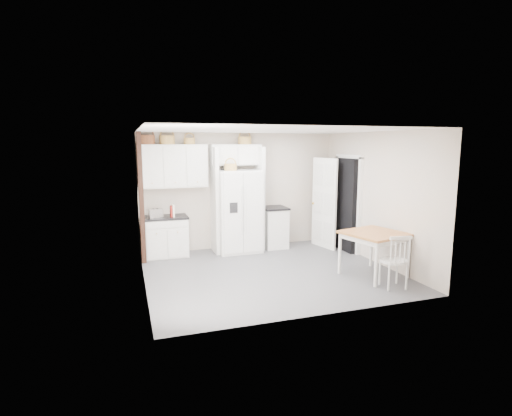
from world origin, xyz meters
name	(u,v)px	position (x,y,z in m)	size (l,w,h in m)	color
floor	(270,272)	(0.00, 0.00, 0.00)	(4.50, 4.50, 0.00)	#4D4D56
ceiling	(271,130)	(0.00, 0.00, 2.60)	(4.50, 4.50, 0.00)	white
wall_back	(240,191)	(0.00, 2.00, 1.30)	(4.50, 4.50, 0.00)	#B0AAA4
wall_left	(142,209)	(-2.25, 0.00, 1.30)	(4.00, 4.00, 0.00)	#B0AAA4
wall_right	(377,198)	(2.25, 0.00, 1.30)	(4.00, 4.00, 0.00)	#B0AAA4
refrigerator	(238,211)	(-0.15, 1.62, 0.90)	(0.93, 0.75, 1.80)	white
base_cab_left	(166,237)	(-1.72, 1.70, 0.41)	(0.88, 0.56, 0.82)	silver
base_cab_right	(274,228)	(0.72, 1.70, 0.45)	(0.51, 0.61, 0.90)	silver
dining_table	(374,254)	(1.70, -0.77, 0.40)	(0.96, 0.96, 0.80)	#945D27
windsor_chair	(394,261)	(1.66, -1.39, 0.46)	(0.45, 0.41, 0.91)	silver
counter_left	(165,217)	(-1.72, 1.70, 0.84)	(0.92, 0.60, 0.04)	black
counter_right	(274,208)	(0.72, 1.70, 0.92)	(0.55, 0.65, 0.04)	black
toaster	(155,213)	(-1.93, 1.59, 0.95)	(0.28, 0.16, 0.19)	silver
cookbook_red	(171,211)	(-1.61, 1.62, 0.97)	(0.03, 0.15, 0.23)	maroon
cookbook_cream	(173,211)	(-1.57, 1.62, 0.98)	(0.04, 0.17, 0.26)	white
basket_upper_a	(147,140)	(-2.03, 1.83, 2.44)	(0.33, 0.33, 0.19)	#562D20
basket_upper_b	(167,140)	(-1.61, 1.83, 2.44)	(0.31, 0.31, 0.18)	olive
basket_upper_c	(189,141)	(-1.15, 1.83, 2.42)	(0.24, 0.24, 0.14)	olive
basket_bridge_b	(245,141)	(0.06, 1.83, 2.43)	(0.29, 0.29, 0.17)	olive
basket_fridge_a	(231,167)	(-0.34, 1.52, 1.88)	(0.27, 0.27, 0.14)	olive
upper_cabinet	(174,166)	(-1.50, 1.83, 1.90)	(1.40, 0.34, 0.90)	silver
bridge_cabinet	(235,155)	(-0.15, 1.83, 2.12)	(1.12, 0.34, 0.45)	silver
fridge_panel_left	(215,200)	(-0.66, 1.70, 1.15)	(0.08, 0.60, 2.30)	silver
fridge_panel_right	(259,198)	(0.36, 1.70, 1.15)	(0.08, 0.60, 2.30)	silver
trim_post	(141,199)	(-2.20, 1.35, 1.30)	(0.09, 0.09, 2.60)	black
doorway_void	(346,205)	(2.16, 1.00, 1.02)	(0.18, 0.85, 2.05)	black
door_slab	(324,203)	(1.80, 1.33, 1.02)	(0.80, 0.04, 2.05)	white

